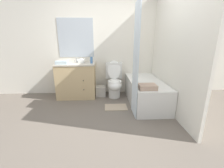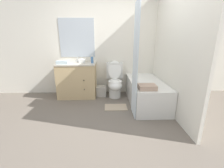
% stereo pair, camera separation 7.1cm
% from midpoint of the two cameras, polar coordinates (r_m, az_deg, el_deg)
% --- Properties ---
extents(ground_plane, '(14.00, 14.00, 0.00)m').
position_cam_midpoint_polar(ground_plane, '(2.61, -0.67, -15.78)').
color(ground_plane, '#6B6056').
extents(wall_back, '(8.00, 0.06, 2.50)m').
position_cam_midpoint_polar(wall_back, '(3.95, -1.36, 14.48)').
color(wall_back, white).
rests_on(wall_back, ground_plane).
extents(wall_right, '(0.05, 2.72, 2.50)m').
position_cam_midpoint_polar(wall_right, '(3.32, 21.49, 12.96)').
color(wall_right, white).
rests_on(wall_right, ground_plane).
extents(vanity_cabinet, '(0.93, 0.60, 0.85)m').
position_cam_midpoint_polar(vanity_cabinet, '(3.83, -12.50, 1.65)').
color(vanity_cabinet, tan).
rests_on(vanity_cabinet, ground_plane).
extents(sink_faucet, '(0.14, 0.12, 0.12)m').
position_cam_midpoint_polar(sink_faucet, '(3.95, -12.36, 8.72)').
color(sink_faucet, silver).
rests_on(sink_faucet, vanity_cabinet).
extents(toilet, '(0.41, 0.68, 0.89)m').
position_cam_midpoint_polar(toilet, '(3.73, 1.63, 1.00)').
color(toilet, white).
rests_on(toilet, ground_plane).
extents(bathtub, '(0.71, 1.54, 0.52)m').
position_cam_midpoint_polar(bathtub, '(3.47, 13.29, -2.97)').
color(bathtub, white).
rests_on(bathtub, ground_plane).
extents(shower_curtain, '(0.02, 0.42, 2.00)m').
position_cam_midpoint_polar(shower_curtain, '(2.70, 9.64, 8.03)').
color(shower_curtain, silver).
rests_on(shower_curtain, ground_plane).
extents(wastebasket, '(0.24, 0.21, 0.26)m').
position_cam_midpoint_polar(wastebasket, '(3.84, -3.54, -2.69)').
color(wastebasket, '#B7B2A8').
rests_on(wastebasket, ground_plane).
extents(tissue_box, '(0.14, 0.15, 0.10)m').
position_cam_midpoint_polar(tissue_box, '(3.83, -10.79, 8.67)').
color(tissue_box, white).
rests_on(tissue_box, vanity_cabinet).
extents(soap_dispenser, '(0.06, 0.06, 0.18)m').
position_cam_midpoint_polar(soap_dispenser, '(3.66, -7.01, 9.16)').
color(soap_dispenser, '#4C7AB2').
rests_on(soap_dispenser, vanity_cabinet).
extents(hand_towel_folded, '(0.27, 0.15, 0.08)m').
position_cam_midpoint_polar(hand_towel_folded, '(3.68, -17.79, 7.83)').
color(hand_towel_folded, silver).
rests_on(hand_towel_folded, vanity_cabinet).
extents(bath_towel_folded, '(0.32, 0.24, 0.09)m').
position_cam_midpoint_polar(bath_towel_folded, '(2.82, 13.97, -1.12)').
color(bath_towel_folded, tan).
rests_on(bath_towel_folded, bathtub).
extents(bath_mat, '(0.47, 0.32, 0.02)m').
position_cam_midpoint_polar(bath_mat, '(3.23, 2.09, -8.83)').
color(bath_mat, tan).
rests_on(bath_mat, ground_plane).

